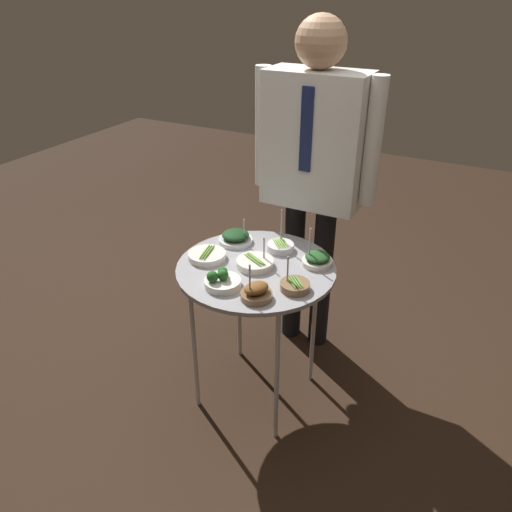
{
  "coord_description": "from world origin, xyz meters",
  "views": [
    {
      "loc": [
        0.84,
        -1.6,
        1.78
      ],
      "look_at": [
        0.0,
        0.0,
        0.76
      ],
      "focal_mm": 35.0,
      "sensor_mm": 36.0,
      "label": 1
    }
  ],
  "objects_px": {
    "bowl_spinach_back_left": "(317,259)",
    "bowl_asparagus_far_rim": "(207,255)",
    "serving_cart": "(256,277)",
    "bowl_asparagus_front_right": "(295,286)",
    "bowl_broccoli_mid_right": "(222,281)",
    "bowl_asparagus_mid_left": "(280,246)",
    "bowl_spinach_front_left": "(236,237)",
    "bowl_roast_front_center": "(256,292)",
    "waiter_figure": "(314,157)",
    "bowl_asparagus_near_rim": "(255,263)"
  },
  "relations": [
    {
      "from": "bowl_spinach_back_left",
      "to": "bowl_asparagus_far_rim",
      "type": "height_order",
      "value": "bowl_spinach_back_left"
    },
    {
      "from": "serving_cart",
      "to": "bowl_asparagus_far_rim",
      "type": "xyz_separation_m",
      "value": [
        -0.22,
        -0.04,
        0.07
      ]
    },
    {
      "from": "bowl_asparagus_front_right",
      "to": "bowl_broccoli_mid_right",
      "type": "height_order",
      "value": "bowl_asparagus_front_right"
    },
    {
      "from": "bowl_broccoli_mid_right",
      "to": "bowl_asparagus_mid_left",
      "type": "height_order",
      "value": "bowl_asparagus_mid_left"
    },
    {
      "from": "serving_cart",
      "to": "bowl_spinach_front_left",
      "type": "xyz_separation_m",
      "value": [
        -0.18,
        0.15,
        0.08
      ]
    },
    {
      "from": "bowl_roast_front_center",
      "to": "bowl_asparagus_front_right",
      "type": "bearing_deg",
      "value": 50.22
    },
    {
      "from": "bowl_broccoli_mid_right",
      "to": "bowl_asparagus_far_rim",
      "type": "bearing_deg",
      "value": 136.84
    },
    {
      "from": "bowl_spinach_front_left",
      "to": "bowl_asparagus_far_rim",
      "type": "distance_m",
      "value": 0.19
    },
    {
      "from": "bowl_asparagus_far_rim",
      "to": "waiter_figure",
      "type": "distance_m",
      "value": 0.68
    },
    {
      "from": "bowl_asparagus_mid_left",
      "to": "bowl_spinach_front_left",
      "type": "bearing_deg",
      "value": -172.29
    },
    {
      "from": "bowl_spinach_back_left",
      "to": "bowl_roast_front_center",
      "type": "height_order",
      "value": "bowl_spinach_back_left"
    },
    {
      "from": "bowl_asparagus_far_rim",
      "to": "waiter_figure",
      "type": "relative_size",
      "value": 0.1
    },
    {
      "from": "bowl_asparagus_near_rim",
      "to": "bowl_asparagus_far_rim",
      "type": "height_order",
      "value": "bowl_asparagus_near_rim"
    },
    {
      "from": "serving_cart",
      "to": "bowl_asparagus_near_rim",
      "type": "xyz_separation_m",
      "value": [
        -0.0,
        -0.0,
        0.07
      ]
    },
    {
      "from": "serving_cart",
      "to": "bowl_asparagus_front_right",
      "type": "relative_size",
      "value": 5.08
    },
    {
      "from": "serving_cart",
      "to": "bowl_asparagus_near_rim",
      "type": "bearing_deg",
      "value": -156.07
    },
    {
      "from": "bowl_asparagus_front_right",
      "to": "bowl_spinach_back_left",
      "type": "bearing_deg",
      "value": 88.56
    },
    {
      "from": "bowl_asparagus_front_right",
      "to": "bowl_roast_front_center",
      "type": "bearing_deg",
      "value": -129.78
    },
    {
      "from": "bowl_roast_front_center",
      "to": "bowl_asparagus_mid_left",
      "type": "distance_m",
      "value": 0.4
    },
    {
      "from": "serving_cart",
      "to": "bowl_asparagus_mid_left",
      "type": "relative_size",
      "value": 3.94
    },
    {
      "from": "waiter_figure",
      "to": "bowl_spinach_front_left",
      "type": "bearing_deg",
      "value": -122.32
    },
    {
      "from": "serving_cart",
      "to": "bowl_spinach_front_left",
      "type": "bearing_deg",
      "value": 140.85
    },
    {
      "from": "bowl_asparagus_front_right",
      "to": "bowl_broccoli_mid_right",
      "type": "bearing_deg",
      "value": -157.17
    },
    {
      "from": "bowl_asparagus_front_right",
      "to": "bowl_spinach_front_left",
      "type": "xyz_separation_m",
      "value": [
        -0.4,
        0.24,
        0.01
      ]
    },
    {
      "from": "bowl_asparagus_near_rim",
      "to": "waiter_figure",
      "type": "bearing_deg",
      "value": 84.88
    },
    {
      "from": "bowl_spinach_back_left",
      "to": "bowl_broccoli_mid_right",
      "type": "bearing_deg",
      "value": -129.12
    },
    {
      "from": "bowl_spinach_front_left",
      "to": "bowl_roast_front_center",
      "type": "relative_size",
      "value": 0.95
    },
    {
      "from": "bowl_asparagus_near_rim",
      "to": "bowl_broccoli_mid_right",
      "type": "distance_m",
      "value": 0.2
    },
    {
      "from": "bowl_asparagus_front_right",
      "to": "bowl_spinach_back_left",
      "type": "xyz_separation_m",
      "value": [
        0.01,
        0.22,
        0.01
      ]
    },
    {
      "from": "bowl_asparagus_mid_left",
      "to": "waiter_figure",
      "type": "bearing_deg",
      "value": 88.04
    },
    {
      "from": "bowl_spinach_back_left",
      "to": "bowl_asparagus_mid_left",
      "type": "relative_size",
      "value": 0.95
    },
    {
      "from": "bowl_asparagus_near_rim",
      "to": "bowl_broccoli_mid_right",
      "type": "xyz_separation_m",
      "value": [
        -0.04,
        -0.2,
        0.01
      ]
    },
    {
      "from": "bowl_asparagus_front_right",
      "to": "bowl_spinach_front_left",
      "type": "relative_size",
      "value": 0.9
    },
    {
      "from": "bowl_roast_front_center",
      "to": "waiter_figure",
      "type": "height_order",
      "value": "waiter_figure"
    },
    {
      "from": "waiter_figure",
      "to": "bowl_spinach_back_left",
      "type": "bearing_deg",
      "value": -63.87
    },
    {
      "from": "bowl_asparagus_near_rim",
      "to": "bowl_asparagus_mid_left",
      "type": "relative_size",
      "value": 0.88
    },
    {
      "from": "serving_cart",
      "to": "waiter_figure",
      "type": "xyz_separation_m",
      "value": [
        0.04,
        0.5,
        0.39
      ]
    },
    {
      "from": "bowl_broccoli_mid_right",
      "to": "waiter_figure",
      "type": "distance_m",
      "value": 0.77
    },
    {
      "from": "bowl_asparagus_mid_left",
      "to": "serving_cart",
      "type": "bearing_deg",
      "value": -99.33
    },
    {
      "from": "bowl_asparagus_front_right",
      "to": "bowl_asparagus_mid_left",
      "type": "height_order",
      "value": "bowl_asparagus_mid_left"
    },
    {
      "from": "bowl_broccoli_mid_right",
      "to": "bowl_asparagus_mid_left",
      "type": "distance_m",
      "value": 0.38
    },
    {
      "from": "bowl_spinach_front_left",
      "to": "bowl_asparagus_far_rim",
      "type": "xyz_separation_m",
      "value": [
        -0.03,
        -0.19,
        -0.01
      ]
    },
    {
      "from": "bowl_broccoli_mid_right",
      "to": "waiter_figure",
      "type": "relative_size",
      "value": 0.09
    },
    {
      "from": "serving_cart",
      "to": "bowl_asparagus_front_right",
      "type": "height_order",
      "value": "bowl_asparagus_front_right"
    },
    {
      "from": "serving_cart",
      "to": "waiter_figure",
      "type": "bearing_deg",
      "value": 85.41
    },
    {
      "from": "bowl_asparagus_front_right",
      "to": "bowl_asparagus_mid_left",
      "type": "xyz_separation_m",
      "value": [
        -0.19,
        0.27,
        0.0
      ]
    },
    {
      "from": "serving_cart",
      "to": "bowl_asparagus_front_right",
      "type": "xyz_separation_m",
      "value": [
        0.22,
        -0.09,
        0.07
      ]
    },
    {
      "from": "bowl_spinach_front_left",
      "to": "bowl_spinach_back_left",
      "type": "bearing_deg",
      "value": -2.11
    },
    {
      "from": "serving_cart",
      "to": "bowl_roast_front_center",
      "type": "height_order",
      "value": "bowl_roast_front_center"
    },
    {
      "from": "bowl_asparagus_near_rim",
      "to": "serving_cart",
      "type": "bearing_deg",
      "value": 23.93
    }
  ]
}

